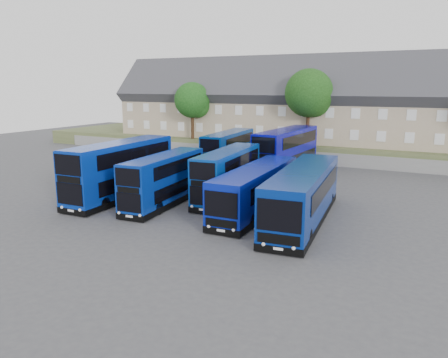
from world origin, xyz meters
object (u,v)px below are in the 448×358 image
Objects in this scene: dd_front_mid at (164,181)px; coach_east_a at (256,190)px; dd_front_left at (121,171)px; tree_mid at (310,95)px; tree_west at (193,101)px.

dd_front_mid reaches higher than coach_east_a.
coach_east_a is at bearing 4.31° from dd_front_left.
coach_east_a is 1.33× the size of tree_mid.
dd_front_left is 1.18× the size of dd_front_mid.
dd_front_mid is at bearing -64.11° from tree_west.
coach_east_a is at bearing 6.05° from dd_front_mid.
dd_front_mid is 7.33m from coach_east_a.
tree_west is 0.83× the size of tree_mid.
tree_west is (-7.28, 23.94, 4.78)m from dd_front_left.
tree_west is at bearing -178.21° from tree_mid.
tree_mid is (16.00, 0.50, 1.02)m from tree_west.
coach_east_a is at bearing -50.22° from tree_west.
dd_front_mid is 25.70m from tree_mid.
dd_front_left is 25.48m from tree_west.
tree_west reaches higher than coach_east_a.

